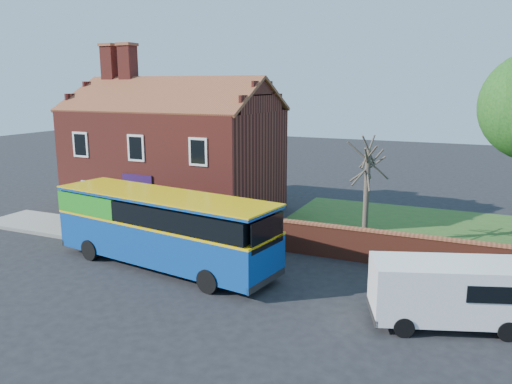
% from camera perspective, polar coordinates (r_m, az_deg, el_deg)
% --- Properties ---
extents(ground, '(120.00, 120.00, 0.00)m').
position_cam_1_polar(ground, '(19.98, -9.88, -11.78)').
color(ground, black).
rests_on(ground, ground).
extents(pavement, '(18.00, 3.50, 0.12)m').
position_cam_1_polar(pavement, '(28.27, -15.24, -4.70)').
color(pavement, gray).
rests_on(pavement, ground).
extents(kerb, '(18.00, 0.15, 0.14)m').
position_cam_1_polar(kerb, '(27.00, -17.58, -5.62)').
color(kerb, slate).
rests_on(kerb, ground).
extents(shop_building, '(12.30, 8.13, 10.50)m').
position_cam_1_polar(shop_building, '(32.09, -9.13, 3.69)').
color(shop_building, maroon).
rests_on(shop_building, ground).
extents(bus, '(11.26, 4.42, 3.34)m').
position_cam_1_polar(bus, '(22.88, -11.17, -3.68)').
color(bus, navy).
rests_on(bus, ground).
extents(van_near, '(5.49, 3.62, 2.24)m').
position_cam_1_polar(van_near, '(18.33, 21.22, -10.45)').
color(van_near, white).
rests_on(van_near, ground).
extents(bare_tree, '(2.00, 2.38, 5.33)m').
position_cam_1_polar(bare_tree, '(25.78, 12.51, -0.03)').
color(bare_tree, '#4C4238').
rests_on(bare_tree, ground).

